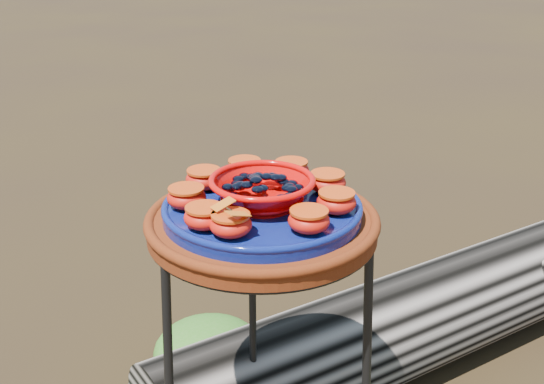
{
  "coord_description": "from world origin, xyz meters",
  "views": [
    {
      "loc": [
        -0.12,
        -1.08,
        1.23
      ],
      "look_at": [
        0.02,
        0.0,
        0.78
      ],
      "focal_mm": 45.0,
      "sensor_mm": 36.0,
      "label": 1
    }
  ],
  "objects": [
    {
      "name": "driftwood_log",
      "position": [
        0.47,
        0.5,
        0.15
      ],
      "size": [
        1.57,
        1.03,
        0.29
      ],
      "primitive_type": null,
      "rotation": [
        0.0,
        0.0,
        0.44
      ],
      "color": "black",
      "rests_on": "ground"
    },
    {
      "name": "orange_half_5",
      "position": [
        -0.02,
        0.13,
        0.77
      ],
      "size": [
        0.07,
        0.07,
        0.04
      ],
      "primitive_type": "ellipsoid",
      "color": "red",
      "rests_on": "cobalt_plate"
    },
    {
      "name": "orange_half_6",
      "position": [
        -0.1,
        0.09,
        0.77
      ],
      "size": [
        0.07,
        0.07,
        0.04
      ],
      "primitive_type": "ellipsoid",
      "color": "red",
      "rests_on": "cobalt_plate"
    },
    {
      "name": "foliage_back",
      "position": [
        -0.1,
        0.54,
        0.08
      ],
      "size": [
        0.31,
        0.31,
        0.16
      ],
      "primitive_type": "ellipsoid",
      "color": "#2C6A17",
      "rests_on": "ground"
    },
    {
      "name": "orange_half_7",
      "position": [
        -0.13,
        0.0,
        0.77
      ],
      "size": [
        0.07,
        0.07,
        0.04
      ],
      "primitive_type": "ellipsoid",
      "color": "red",
      "rests_on": "cobalt_plate"
    },
    {
      "name": "red_bowl",
      "position": [
        0.0,
        0.0,
        0.78
      ],
      "size": [
        0.17,
        0.17,
        0.05
      ],
      "primitive_type": null,
      "color": "red",
      "rests_on": "cobalt_plate"
    },
    {
      "name": "orange_half_3",
      "position": [
        0.12,
        0.04,
        0.77
      ],
      "size": [
        0.07,
        0.07,
        0.04
      ],
      "primitive_type": "ellipsoid",
      "color": "red",
      "rests_on": "cobalt_plate"
    },
    {
      "name": "cobalt_plate",
      "position": [
        0.0,
        0.0,
        0.74
      ],
      "size": [
        0.35,
        0.35,
        0.02
      ],
      "primitive_type": "cylinder",
      "color": "#040333",
      "rests_on": "terracotta_saucer"
    },
    {
      "name": "orange_half_0",
      "position": [
        -0.06,
        -0.11,
        0.77
      ],
      "size": [
        0.07,
        0.07,
        0.04
      ],
      "primitive_type": "ellipsoid",
      "color": "red",
      "rests_on": "cobalt_plate"
    },
    {
      "name": "orange_half_8",
      "position": [
        -0.1,
        -0.08,
        0.77
      ],
      "size": [
        0.07,
        0.07,
        0.04
      ],
      "primitive_type": "ellipsoid",
      "color": "red",
      "rests_on": "cobalt_plate"
    },
    {
      "name": "orange_half_1",
      "position": [
        0.06,
        -0.11,
        0.77
      ],
      "size": [
        0.07,
        0.07,
        0.04
      ],
      "primitive_type": "ellipsoid",
      "color": "red",
      "rests_on": "cobalt_plate"
    },
    {
      "name": "orange_half_2",
      "position": [
        0.12,
        -0.05,
        0.77
      ],
      "size": [
        0.07,
        0.07,
        0.04
      ],
      "primitive_type": "ellipsoid",
      "color": "red",
      "rests_on": "cobalt_plate"
    },
    {
      "name": "orange_half_4",
      "position": [
        0.07,
        0.11,
        0.77
      ],
      "size": [
        0.07,
        0.07,
        0.04
      ],
      "primitive_type": "ellipsoid",
      "color": "red",
      "rests_on": "cobalt_plate"
    },
    {
      "name": "glass_gems",
      "position": [
        0.0,
        0.0,
        0.82
      ],
      "size": [
        0.13,
        0.13,
        0.02
      ],
      "primitive_type": null,
      "color": "black",
      "rests_on": "red_bowl"
    },
    {
      "name": "terracotta_saucer",
      "position": [
        0.0,
        0.0,
        0.72
      ],
      "size": [
        0.4,
        0.4,
        0.03
      ],
      "primitive_type": "cylinder",
      "color": "#5B1909",
      "rests_on": "plant_stand"
    },
    {
      "name": "butterfly",
      "position": [
        -0.06,
        -0.11,
        0.8
      ],
      "size": [
        0.09,
        0.08,
        0.01
      ],
      "primitive_type": null,
      "rotation": [
        0.0,
        0.0,
        0.48
      ],
      "color": "#CF5A12",
      "rests_on": "orange_half_0"
    }
  ]
}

